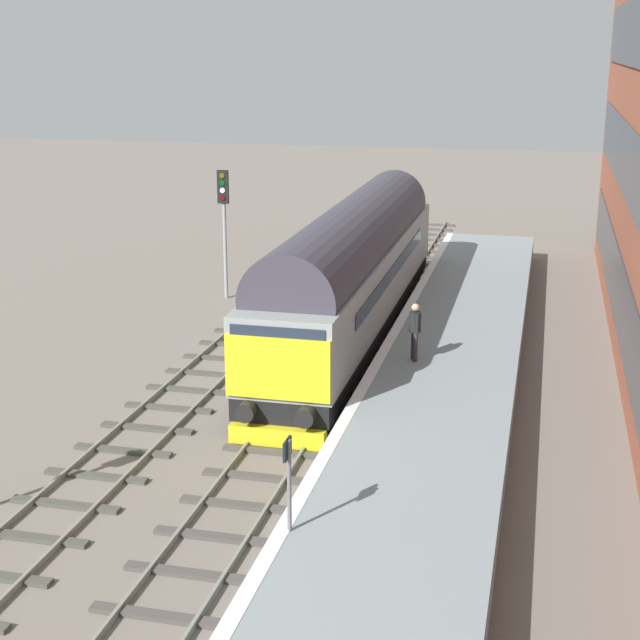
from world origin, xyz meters
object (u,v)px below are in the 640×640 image
diesel_locomotive (353,268)px  platform_number_sign (288,470)px  signal_post_mid (224,216)px  waiting_passenger (415,326)px

diesel_locomotive → platform_number_sign: size_ratio=10.46×
signal_post_mid → platform_number_sign: 20.80m
signal_post_mid → waiting_passenger: 12.48m
waiting_passenger → signal_post_mid: bearing=18.8°
diesel_locomotive → waiting_passenger: (2.72, -4.66, -0.49)m
signal_post_mid → waiting_passenger: size_ratio=3.06×
platform_number_sign → waiting_passenger: 10.37m
signal_post_mid → platform_number_sign: signal_post_mid is taller
diesel_locomotive → signal_post_mid: bearing=144.3°
waiting_passenger → diesel_locomotive: bearing=5.0°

